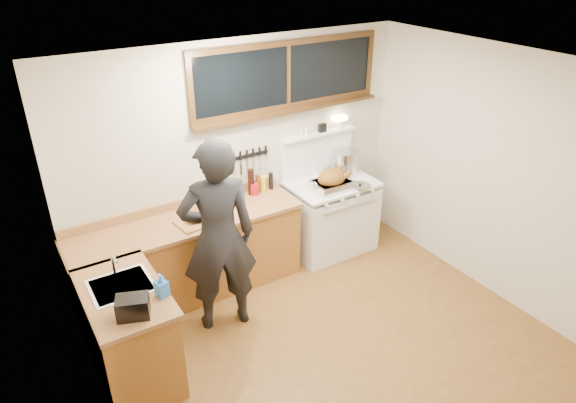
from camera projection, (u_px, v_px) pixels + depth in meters
ground_plane at (330, 344)px, 4.94m from camera, size 4.00×3.50×0.02m
room_shell at (338, 189)px, 4.18m from camera, size 4.10×3.60×2.65m
counter_back at (190, 257)px, 5.45m from camera, size 2.44×0.64×1.00m
counter_left at (129, 333)px, 4.40m from camera, size 0.64×1.09×0.90m
sink_unit at (122, 291)px, 4.29m from camera, size 0.50×0.45×0.37m
vintage_stove at (330, 214)px, 6.26m from camera, size 1.02×0.74×1.59m
back_window at (289, 83)px, 5.56m from camera, size 2.32×0.13×0.77m
left_doorway at (124, 384)px, 3.09m from camera, size 0.02×1.04×2.17m
knife_strip at (250, 157)px, 5.68m from camera, size 0.46×0.03×0.28m
man at (218, 238)px, 4.78m from camera, size 0.81×0.63×1.97m
soap_bottle at (161, 285)px, 4.10m from camera, size 0.11×0.12×0.20m
toaster at (133, 307)px, 3.89m from camera, size 0.29×0.24×0.17m
cutting_board at (198, 218)px, 5.18m from camera, size 0.45×0.36×0.14m
roast_turkey at (332, 181)px, 5.85m from camera, size 0.48×0.34×0.25m
stockpot at (347, 162)px, 6.23m from camera, size 0.34×0.34×0.28m
saucepan at (324, 169)px, 6.25m from camera, size 0.19×0.29×0.12m
pot_lid at (360, 186)px, 5.94m from camera, size 0.29×0.29×0.04m
coffee_tin at (254, 189)px, 5.73m from camera, size 0.10×0.09×0.13m
pitcher at (225, 194)px, 5.59m from camera, size 0.11×0.11×0.17m
bottle_cluster at (258, 182)px, 5.76m from camera, size 0.32×0.07×0.30m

